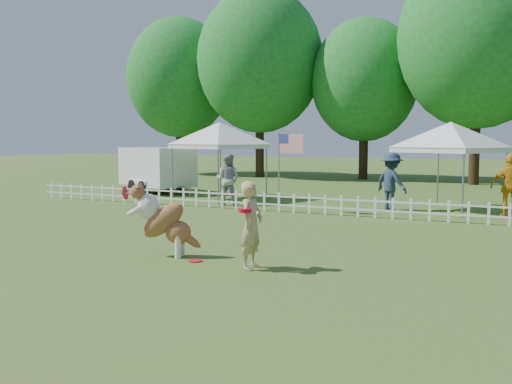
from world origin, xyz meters
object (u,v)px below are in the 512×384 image
dog (164,220)px  spectator_a (228,179)px  handler (251,225)px  spectator_b (391,182)px  cargo_trailer (157,170)px  spectator_c (511,186)px  canopy_tent_left (219,162)px  canopy_tent_right (450,168)px  flag_pole (279,172)px  frisbee_on_turf (195,261)px

dog → spectator_a: 8.57m
handler → spectator_b: size_ratio=0.83×
spectator_a → spectator_b: (5.31, 0.99, 0.03)m
cargo_trailer → spectator_a: (4.93, -2.71, -0.09)m
spectator_b → cargo_trailer: bearing=21.9°
dog → spectator_c: (5.63, 8.68, 0.22)m
canopy_tent_left → spectator_a: bearing=-36.0°
spectator_b → spectator_a: bearing=42.0°
canopy_tent_right → spectator_a: canopy_tent_right is taller
handler → spectator_b: (0.26, 9.17, 0.15)m
spectator_a → spectator_b: bearing=-175.7°
flag_pole → spectator_c: (6.46, 1.53, -0.31)m
dog → canopy_tent_right: size_ratio=0.51×
cargo_trailer → spectator_b: (10.24, -1.72, -0.06)m
handler → flag_pole: size_ratio=0.62×
spectator_c → frisbee_on_turf: bearing=45.6°
handler → flag_pole: flag_pole is taller
dog → flag_pole: size_ratio=0.57×
handler → frisbee_on_turf: size_ratio=5.89×
canopy_tent_left → cargo_trailer: bearing=-179.6°
flag_pole → canopy_tent_left: bearing=155.5°
canopy_tent_left → spectator_b: 6.66m
cargo_trailer → spectator_b: 10.39m
frisbee_on_turf → canopy_tent_left: (-5.14, 9.79, 1.39)m
handler → spectator_a: size_ratio=0.87×
spectator_c → dog: bearing=41.6°
canopy_tent_left → flag_pole: bearing=-18.9°
canopy_tent_left → spectator_b: (6.60, -0.69, -0.49)m
canopy_tent_left → flag_pole: (3.56, -2.52, -0.18)m
spectator_a → handler: bearing=115.4°
frisbee_on_turf → spectator_b: size_ratio=0.14×
canopy_tent_right → flag_pole: (-4.66, -2.62, -0.14)m
handler → dog: size_ratio=1.09×
spectator_a → spectator_b: 5.40m
dog → spectator_b: size_ratio=0.76×
handler → spectator_c: 9.60m
flag_pole → spectator_a: flag_pole is taller
spectator_b → spectator_c: (3.42, -0.30, 0.00)m
canopy_tent_left → flag_pole: canopy_tent_left is taller
handler → canopy_tent_right: size_ratio=0.56×
canopy_tent_left → cargo_trailer: 3.81m
dog → spectator_b: bearing=57.0°
canopy_tent_right → spectator_b: 1.85m
frisbee_on_turf → cargo_trailer: cargo_trailer is taller
flag_pole → spectator_a: 2.44m
cargo_trailer → spectator_b: size_ratio=2.41×
dog → cargo_trailer: size_ratio=0.32×
handler → spectator_a: 9.61m
canopy_tent_left → spectator_c: canopy_tent_left is taller
cargo_trailer → spectator_a: size_ratio=2.51×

